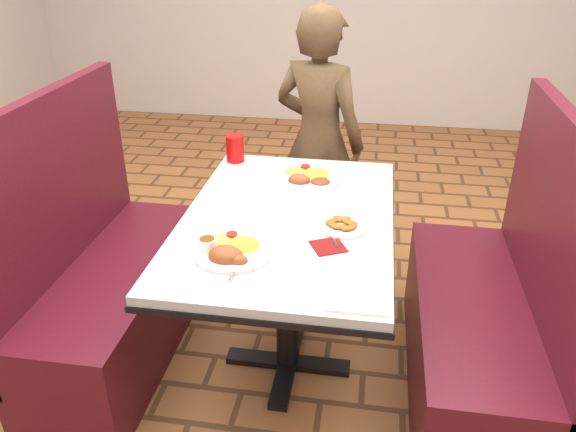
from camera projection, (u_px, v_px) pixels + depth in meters
The scene contains 14 objects.
dining_table at pixel (288, 238), 2.20m from camera, with size 0.81×1.21×0.75m.
booth_bench_left at pixel (109, 287), 2.47m from camera, with size 0.47×1.20×1.17m.
booth_bench_right at pixel (485, 324), 2.24m from camera, with size 0.47×1.20×1.17m.
diner_person at pixel (319, 142), 3.02m from camera, with size 0.52×0.34×1.42m, color brown.
near_dinner_plate at pixel (231, 247), 1.90m from camera, with size 0.27×0.27×0.08m.
far_dinner_plate at pixel (308, 175), 2.45m from camera, with size 0.29×0.29×0.07m.
plantain_plate at pixel (342, 225), 2.07m from camera, with size 0.18×0.18×0.03m.
maroon_napkin at pixel (328, 246), 1.95m from camera, with size 0.11×0.11×0.00m, color maroon.
spoon_utensil at pixel (334, 238), 2.00m from camera, with size 0.01×0.13×0.00m, color silver.
red_tumbler at pixel (235, 148), 2.63m from camera, with size 0.08×0.08×0.13m, color red.
paper_napkin at pixel (357, 300), 1.67m from camera, with size 0.18×0.14×0.01m, color white.
knife_utensil at pixel (254, 257), 1.88m from camera, with size 0.01×0.16×0.00m, color silver.
fork_utensil at pixel (236, 269), 1.81m from camera, with size 0.01×0.15×0.00m, color silver.
lettuce_shreds at pixel (300, 210), 2.21m from camera, with size 0.28×0.32×0.00m, color #86BE4C, non-canonical shape.
Camera 1 is at (0.31, -1.89, 1.75)m, focal length 35.00 mm.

